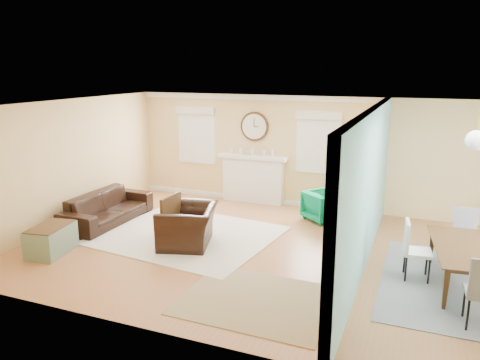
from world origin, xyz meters
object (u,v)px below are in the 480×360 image
object	(u,v)px
eames_chair	(188,226)
credenza	(354,214)
dining_table	(470,268)
green_chair	(323,206)
sofa	(108,208)

from	to	relation	value
eames_chair	credenza	size ratio (longest dim) A/B	0.74
dining_table	green_chair	bearing A→B (deg)	43.19
dining_table	credenza	bearing A→B (deg)	42.67
green_chair	credenza	bearing A→B (deg)	179.35
eames_chair	sofa	bearing A→B (deg)	-119.73
eames_chair	green_chair	distance (m)	3.10
green_chair	dining_table	distance (m)	3.57
sofa	credenza	world-z (taller)	credenza
sofa	dining_table	xyz separation A→B (m)	(6.95, -0.48, -0.00)
dining_table	eames_chair	bearing A→B (deg)	84.03
sofa	green_chair	distance (m)	4.61
eames_chair	dining_table	bearing A→B (deg)	73.91
green_chair	dining_table	xyz separation A→B (m)	(2.72, -2.31, -0.00)
green_chair	dining_table	world-z (taller)	green_chair
sofa	eames_chair	bearing A→B (deg)	-103.09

